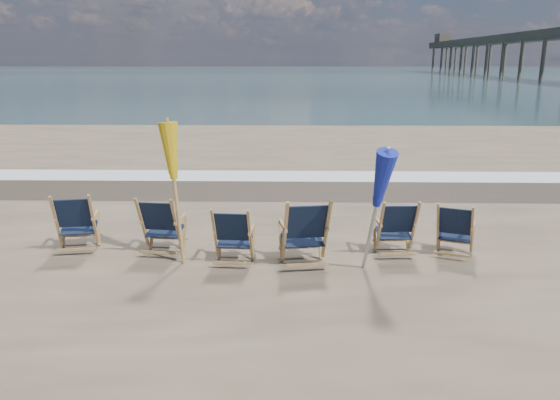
% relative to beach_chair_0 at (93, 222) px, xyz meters
% --- Properties ---
extents(ocean, '(400.00, 400.00, 0.00)m').
position_rel_beach_chair_0_xyz_m(ocean, '(3.02, 125.80, -0.51)').
color(ocean, '#345157').
rests_on(ocean, ground).
extents(surf_foam, '(200.00, 1.40, 0.01)m').
position_rel_beach_chair_0_xyz_m(surf_foam, '(3.02, 6.10, -0.51)').
color(surf_foam, silver).
rests_on(surf_foam, ground).
extents(wet_sand_strip, '(200.00, 2.60, 0.00)m').
position_rel_beach_chair_0_xyz_m(wet_sand_strip, '(3.02, 4.60, -0.51)').
color(wet_sand_strip, '#42362A').
rests_on(wet_sand_strip, ground).
extents(beach_chair_0, '(0.78, 0.84, 1.02)m').
position_rel_beach_chair_0_xyz_m(beach_chair_0, '(0.00, 0.00, 0.00)').
color(beach_chair_0, black).
rests_on(beach_chair_0, ground).
extents(beach_chair_1, '(0.72, 0.79, 1.00)m').
position_rel_beach_chair_0_xyz_m(beach_chair_1, '(1.39, -0.19, -0.01)').
color(beach_chair_1, black).
rests_on(beach_chair_1, ground).
extents(beach_chair_2, '(0.65, 0.72, 0.95)m').
position_rel_beach_chair_0_xyz_m(beach_chair_2, '(2.59, -0.60, -0.03)').
color(beach_chair_2, black).
rests_on(beach_chair_2, ground).
extents(beach_chair_3, '(0.84, 0.91, 1.12)m').
position_rel_beach_chair_0_xyz_m(beach_chair_3, '(3.74, -0.61, 0.05)').
color(beach_chair_3, black).
rests_on(beach_chair_3, ground).
extents(beach_chair_4, '(0.66, 0.73, 0.97)m').
position_rel_beach_chair_0_xyz_m(beach_chair_4, '(5.15, -0.13, -0.03)').
color(beach_chair_4, black).
rests_on(beach_chair_4, ground).
extents(beach_chair_5, '(0.80, 0.84, 0.92)m').
position_rel_beach_chair_0_xyz_m(beach_chair_5, '(6.01, -0.24, -0.05)').
color(beach_chair_5, black).
rests_on(beach_chair_5, ground).
extents(umbrella_yellow, '(0.30, 0.30, 2.15)m').
position_rel_beach_chair_0_xyz_m(umbrella_yellow, '(1.46, -0.42, 1.12)').
color(umbrella_yellow, '#A9804B').
rests_on(umbrella_yellow, ground).
extents(umbrella_blue, '(0.30, 0.30, 1.98)m').
position_rel_beach_chair_0_xyz_m(umbrella_blue, '(4.38, -0.90, 0.96)').
color(umbrella_blue, '#A5A5AD').
rests_on(umbrella_blue, ground).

